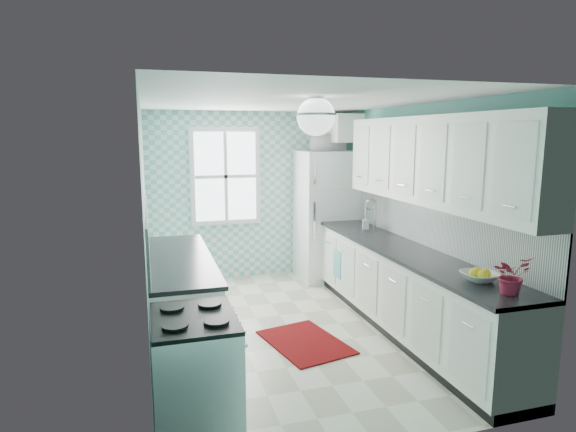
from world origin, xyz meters
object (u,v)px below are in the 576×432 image
object	(u,v)px
fridge	(327,215)
microwave	(328,142)
stove	(196,374)
potted_plant	(511,275)
ceiling_light	(316,116)
sink	(362,230)
fruit_bowl	(480,276)

from	to	relation	value
fridge	microwave	xyz separation A→B (m)	(0.00, 0.00, 1.09)
stove	potted_plant	size ratio (longest dim) A/B	2.92
stove	potted_plant	xyz separation A→B (m)	(2.40, -0.31, 0.62)
fridge	stove	xyz separation A→B (m)	(-2.31, -3.43, -0.49)
ceiling_light	stove	world-z (taller)	ceiling_light
sink	potted_plant	world-z (taller)	sink
sink	potted_plant	bearing A→B (deg)	-87.63
stove	fruit_bowl	distance (m)	2.45
potted_plant	microwave	bearing A→B (deg)	91.38
ceiling_light	stove	xyz separation A→B (m)	(-1.20, -0.85, -1.85)
fridge	microwave	size ratio (longest dim) A/B	4.17
fridge	potted_plant	world-z (taller)	fridge
microwave	stove	bearing A→B (deg)	54.76
fridge	stove	bearing A→B (deg)	-126.43
ceiling_light	fridge	bearing A→B (deg)	66.74
fruit_bowl	potted_plant	bearing A→B (deg)	-90.00
fridge	sink	size ratio (longest dim) A/B	3.62
sink	potted_plant	size ratio (longest dim) A/B	1.74
stove	potted_plant	world-z (taller)	potted_plant
potted_plant	microwave	xyz separation A→B (m)	(-0.09, 3.74, 0.96)
stove	microwave	distance (m)	4.43
fruit_bowl	potted_plant	size ratio (longest dim) A/B	0.97
fridge	microwave	distance (m)	1.09
sink	fruit_bowl	size ratio (longest dim) A/B	1.79
fridge	stove	distance (m)	4.16
fridge	potted_plant	xyz separation A→B (m)	(0.09, -3.74, 0.13)
ceiling_light	stove	distance (m)	2.37
stove	sink	distance (m)	3.41
ceiling_light	microwave	distance (m)	2.82
fridge	sink	distance (m)	1.06
stove	sink	bearing A→B (deg)	45.13
ceiling_light	microwave	bearing A→B (deg)	66.74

